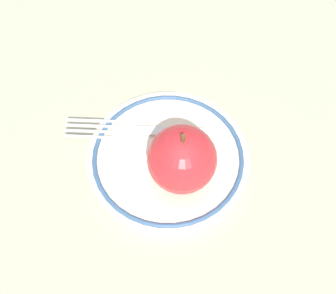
# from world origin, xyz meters

# --- Properties ---
(ground_plane) EXTENTS (2.00, 2.00, 0.00)m
(ground_plane) POSITION_xyz_m (0.00, 0.00, 0.00)
(ground_plane) COLOR #A8AA8F
(plate) EXTENTS (0.20, 0.20, 0.01)m
(plate) POSITION_xyz_m (0.01, 0.02, 0.01)
(plate) COLOR beige
(plate) RESTS_ON ground_plane
(apple_red_whole) EXTENTS (0.08, 0.08, 0.09)m
(apple_red_whole) POSITION_xyz_m (-0.02, 0.03, 0.05)
(apple_red_whole) COLOR red
(apple_red_whole) RESTS_ON plate
(fork) EXTENTS (0.15, 0.12, 0.00)m
(fork) POSITION_xyz_m (0.06, 0.01, 0.02)
(fork) COLOR silver
(fork) RESTS_ON plate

